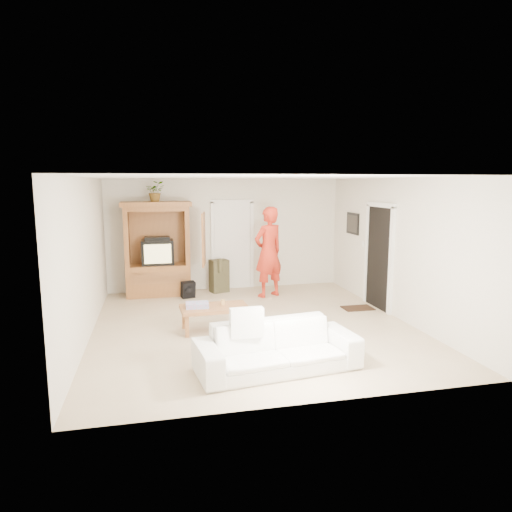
{
  "coord_description": "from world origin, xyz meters",
  "views": [
    {
      "loc": [
        -1.66,
        -7.65,
        2.51
      ],
      "look_at": [
        0.19,
        0.6,
        1.15
      ],
      "focal_mm": 32.0,
      "sensor_mm": 36.0,
      "label": 1
    }
  ],
  "objects_px": {
    "sofa": "(277,347)",
    "coffee_table": "(214,309)",
    "armoire": "(159,255)",
    "man": "(268,252)"
  },
  "relations": [
    {
      "from": "armoire",
      "to": "sofa",
      "type": "relative_size",
      "value": 0.96
    },
    {
      "from": "armoire",
      "to": "coffee_table",
      "type": "distance_m",
      "value": 2.97
    },
    {
      "from": "sofa",
      "to": "coffee_table",
      "type": "bearing_deg",
      "value": 101.17
    },
    {
      "from": "man",
      "to": "coffee_table",
      "type": "height_order",
      "value": "man"
    },
    {
      "from": "armoire",
      "to": "sofa",
      "type": "distance_m",
      "value": 4.91
    },
    {
      "from": "sofa",
      "to": "coffee_table",
      "type": "height_order",
      "value": "sofa"
    },
    {
      "from": "armoire",
      "to": "man",
      "type": "bearing_deg",
      "value": -15.91
    },
    {
      "from": "coffee_table",
      "to": "man",
      "type": "bearing_deg",
      "value": 52.29
    },
    {
      "from": "sofa",
      "to": "armoire",
      "type": "bearing_deg",
      "value": 100.66
    },
    {
      "from": "man",
      "to": "sofa",
      "type": "bearing_deg",
      "value": 52.95
    }
  ]
}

